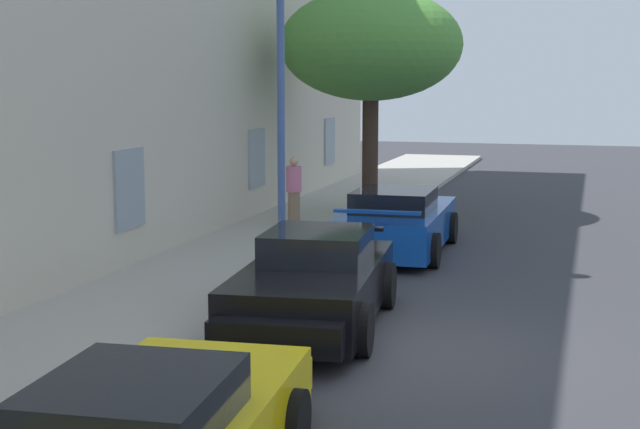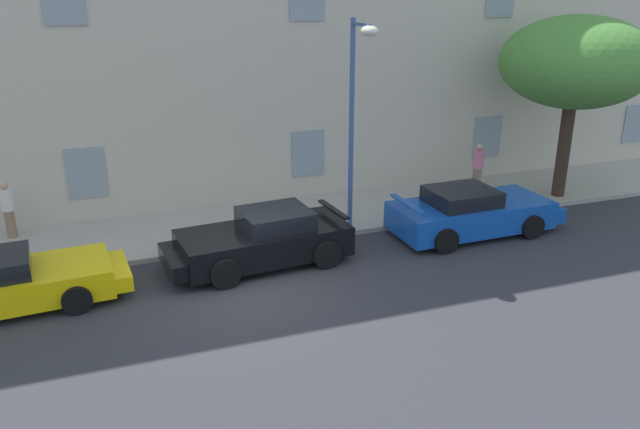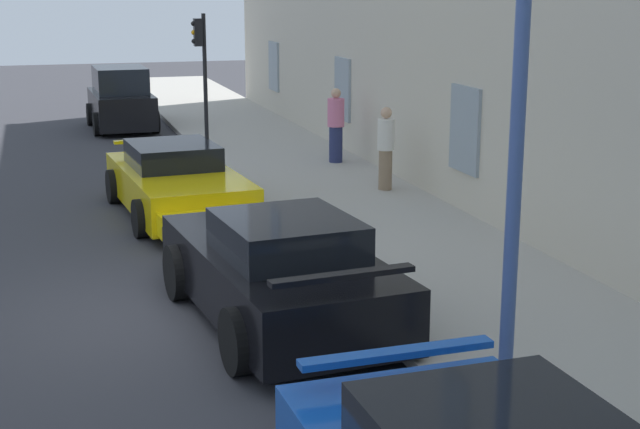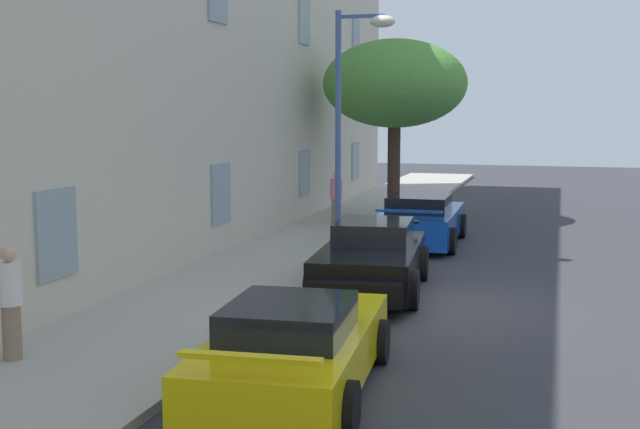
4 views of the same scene
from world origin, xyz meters
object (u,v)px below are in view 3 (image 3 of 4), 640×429
object	(u,v)px
sportscar_red_lead	(180,186)
pedestrian_admiring	(336,125)
sportscar_yellow_flank	(274,269)
traffic_light	(201,56)
hatchback_parked	(121,101)
pedestrian_bystander	(386,148)

from	to	relation	value
sportscar_red_lead	pedestrian_admiring	size ratio (longest dim) A/B	2.93
sportscar_red_lead	pedestrian_admiring	xyz separation A→B (m)	(-3.52, 4.06, 0.42)
pedestrian_admiring	sportscar_yellow_flank	bearing A→B (deg)	-22.23
traffic_light	sportscar_red_lead	bearing A→B (deg)	-13.53
hatchback_parked	pedestrian_admiring	bearing A→B (deg)	28.94
sportscar_yellow_flank	pedestrian_admiring	distance (m)	9.89
pedestrian_bystander	traffic_light	bearing A→B (deg)	-157.52
traffic_light	pedestrian_admiring	world-z (taller)	traffic_light
sportscar_red_lead	pedestrian_bystander	xyz separation A→B (m)	(-0.46, 4.10, 0.41)
sportscar_yellow_flank	pedestrian_admiring	world-z (taller)	pedestrian_admiring
traffic_light	pedestrian_admiring	distance (m)	4.15
hatchback_parked	pedestrian_bystander	xyz separation A→B (m)	(10.46, 4.13, 0.15)
hatchback_parked	traffic_light	distance (m)	4.91
sportscar_yellow_flank	hatchback_parked	bearing A→B (deg)	-178.78
sportscar_red_lead	pedestrian_bystander	size ratio (longest dim) A/B	3.02
traffic_light	pedestrian_bystander	bearing A→B (deg)	22.48
hatchback_parked	pedestrian_bystander	size ratio (longest dim) A/B	2.19
sportscar_red_lead	traffic_light	distance (m)	6.97
traffic_light	pedestrian_admiring	bearing A→B (deg)	39.40
pedestrian_bystander	sportscar_yellow_flank	bearing A→B (deg)	-31.81
hatchback_parked	sportscar_red_lead	bearing A→B (deg)	0.16
traffic_light	pedestrian_admiring	xyz separation A→B (m)	(3.03, 2.49, -1.37)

